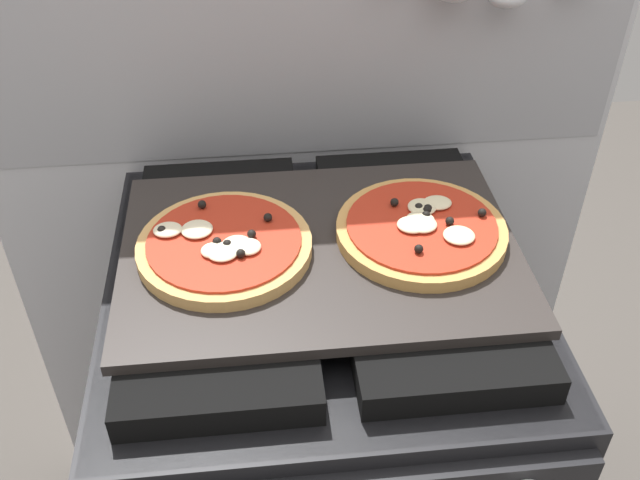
% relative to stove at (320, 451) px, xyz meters
% --- Properties ---
extents(kitchen_backsplash, '(1.10, 0.09, 1.55)m').
position_rel_stove_xyz_m(kitchen_backsplash, '(0.00, 0.34, 0.34)').
color(kitchen_backsplash, silver).
rests_on(kitchen_backsplash, ground_plane).
extents(stove, '(0.60, 0.64, 0.90)m').
position_rel_stove_xyz_m(stove, '(0.00, 0.00, 0.00)').
color(stove, black).
rests_on(stove, ground_plane).
extents(baking_tray, '(0.54, 0.38, 0.02)m').
position_rel_stove_xyz_m(baking_tray, '(0.00, 0.00, 0.46)').
color(baking_tray, '#2D2826').
rests_on(baking_tray, stove).
extents(pizza_left, '(0.23, 0.23, 0.03)m').
position_rel_stove_xyz_m(pizza_left, '(-0.13, 0.00, 0.48)').
color(pizza_left, tan).
rests_on(pizza_left, baking_tray).
extents(pizza_right, '(0.23, 0.23, 0.03)m').
position_rel_stove_xyz_m(pizza_right, '(0.14, 0.01, 0.48)').
color(pizza_right, tan).
rests_on(pizza_right, baking_tray).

